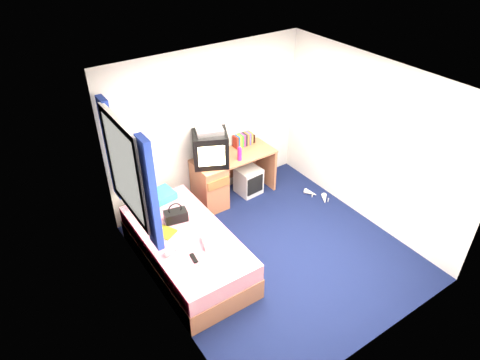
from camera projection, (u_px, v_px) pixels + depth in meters
ground at (275, 252)px, 5.85m from camera, size 3.40×3.40×0.00m
room_shell at (281, 162)px, 5.04m from camera, size 3.40×3.40×3.40m
bed at (187, 250)px, 5.50m from camera, size 1.01×2.00×0.54m
pillow at (157, 198)px, 5.90m from camera, size 0.52×0.37×0.11m
desk at (219, 179)px, 6.61m from camera, size 1.30×0.55×0.75m
storage_cube at (248, 181)px, 6.91m from camera, size 0.38×0.38×0.45m
crt_tv at (210, 148)px, 6.22m from camera, size 0.65×0.64×0.50m
vcr at (209, 130)px, 6.06m from camera, size 0.45×0.38×0.07m
book_row at (243, 140)px, 6.74m from camera, size 0.31×0.13×0.20m
picture_frame at (252, 138)px, 6.86m from camera, size 0.05×0.12×0.14m
pink_water_bottle at (240, 154)px, 6.37m from camera, size 0.07×0.07×0.20m
aerosol_can at (222, 150)px, 6.48m from camera, size 0.07×0.07×0.19m
handbag at (176, 215)px, 5.53m from camera, size 0.32×0.22×0.28m
towel at (215, 239)px, 5.20m from camera, size 0.37×0.33×0.10m
magazine at (164, 232)px, 5.37m from camera, size 0.32×0.35×0.01m
water_bottle at (171, 250)px, 5.06m from camera, size 0.21×0.15×0.07m
colour_swatch_fan at (207, 262)px, 4.94m from camera, size 0.22×0.06×0.01m
remote_control at (194, 258)px, 4.98m from camera, size 0.07×0.17×0.02m
window_assembly at (128, 170)px, 4.96m from camera, size 0.11×1.42×1.40m
white_heels at (318, 196)px, 6.87m from camera, size 0.25×0.48×0.09m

